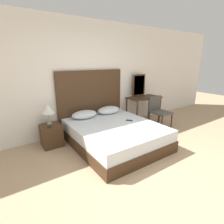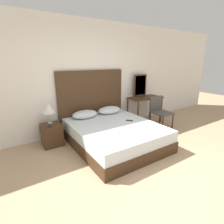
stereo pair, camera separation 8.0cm
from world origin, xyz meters
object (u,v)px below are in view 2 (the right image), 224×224
object	(u,v)px
table_lamp	(49,109)
vanity_desk	(145,102)
chair	(159,110)
phone_on_nightstand	(49,126)
phone_on_bed	(129,120)
nightstand	(52,135)
bed	(115,134)

from	to	relation	value
table_lamp	vanity_desk	distance (m)	2.67
vanity_desk	chair	bearing A→B (deg)	-85.68
phone_on_nightstand	vanity_desk	distance (m)	2.72
phone_on_bed	nightstand	size ratio (longest dim) A/B	0.33
phone_on_nightstand	nightstand	bearing A→B (deg)	63.36
phone_on_nightstand	bed	bearing A→B (deg)	-26.81
nightstand	vanity_desk	distance (m)	2.70
nightstand	vanity_desk	xyz separation A→B (m)	(2.67, -0.02, 0.40)
phone_on_bed	chair	size ratio (longest dim) A/B	0.19
bed	vanity_desk	bearing A→B (deg)	24.45
chair	nightstand	bearing A→B (deg)	168.73
table_lamp	chair	world-z (taller)	table_lamp
vanity_desk	table_lamp	bearing A→B (deg)	177.90
phone_on_bed	chair	xyz separation A→B (m)	(1.14, 0.15, 0.02)
bed	table_lamp	bearing A→B (deg)	145.43
vanity_desk	bed	bearing A→B (deg)	-155.55
phone_on_bed	table_lamp	distance (m)	1.77
table_lamp	chair	bearing A→B (deg)	-12.93
nightstand	chair	world-z (taller)	chair
table_lamp	phone_on_nightstand	size ratio (longest dim) A/B	2.64
phone_on_bed	table_lamp	xyz separation A→B (m)	(-1.56, 0.77, 0.33)
bed	nightstand	bearing A→B (deg)	148.42
bed	phone_on_nightstand	world-z (taller)	phone_on_nightstand
bed	phone_on_bed	distance (m)	0.48
bed	nightstand	world-z (taller)	nightstand
nightstand	vanity_desk	world-z (taller)	vanity_desk
phone_on_bed	nightstand	xyz separation A→B (m)	(-1.56, 0.69, -0.23)
nightstand	phone_on_bed	bearing A→B (deg)	-23.85
bed	chair	size ratio (longest dim) A/B	2.37
phone_on_nightstand	chair	xyz separation A→B (m)	(2.76, -0.44, 0.01)
table_lamp	phone_on_nightstand	xyz separation A→B (m)	(-0.06, -0.18, -0.32)
phone_on_bed	vanity_desk	xyz separation A→B (m)	(1.10, 0.67, 0.17)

